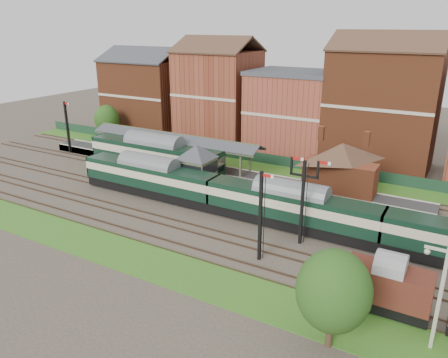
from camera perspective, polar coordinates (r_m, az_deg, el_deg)
The scene contains 19 objects.
ground at distance 48.11m, azimuth -2.58°, elevation -3.79°, with size 160.00×160.00×0.00m, color #473D33.
grass_back at distance 61.31m, azimuth 5.44°, elevation 1.42°, with size 90.00×4.50×0.06m, color #2D6619.
grass_front at distance 39.58m, azimuth -12.05°, elevation -9.69°, with size 90.00×5.00×0.06m, color #2D6619.
fence at distance 62.83m, azimuth 6.22°, elevation 2.54°, with size 90.00×0.12×1.50m, color #193823.
platform at distance 58.13m, azimuth -1.62°, elevation 0.97°, with size 55.00×3.40×1.00m, color #2D2D2D.
signal_box at distance 51.06m, azimuth -3.54°, elevation 1.43°, with size 5.40×5.40×6.00m.
brick_hut at distance 48.05m, azimuth 4.53°, elevation -2.32°, with size 3.20×2.64×2.94m.
station_building at distance 50.70m, azimuth 14.98°, elevation 1.56°, with size 8.10×8.10×5.90m.
canopy at distance 60.21m, azimuth -6.56°, elevation 5.56°, with size 26.00×3.89×4.08m.
semaphore_bracket at distance 39.38m, azimuth 10.29°, elevation -2.29°, with size 3.60×0.25×8.18m.
semaphore_platform_end at distance 71.83m, azimuth -19.80°, elevation 6.48°, with size 1.23×0.25×8.00m.
semaphore_siding at distance 36.40m, azimuth 4.81°, elevation -4.73°, with size 1.23×0.25×8.00m.
yard_lamp at distance 29.80m, azimuth 26.44°, elevation -13.24°, with size 2.60×0.22×7.00m.
town_backdrop at distance 67.72m, azimuth 8.72°, elevation 9.13°, with size 69.00×10.00×16.00m.
dmu_train at distance 43.06m, azimuth 8.67°, elevation -3.51°, with size 52.44×2.76×4.03m.
platform_railcar at distance 58.70m, azimuth -8.97°, elevation 3.12°, with size 19.81×3.12×4.56m.
goods_van_a at distance 33.11m, azimuth 20.59°, elevation -12.95°, with size 5.77×2.50×3.50m.
tree_far at distance 27.78m, azimuth 14.11°, elevation -14.02°, with size 4.56×4.56×6.66m.
tree_back at distance 77.54m, azimuth -15.06°, elevation 7.55°, with size 4.22×4.22×6.17m.
Camera 1 is at (23.84, -37.14, 19.17)m, focal length 35.00 mm.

